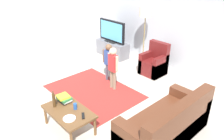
{
  "coord_description": "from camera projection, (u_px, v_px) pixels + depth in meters",
  "views": [
    {
      "loc": [
        3.35,
        -2.47,
        2.83
      ],
      "look_at": [
        0.0,
        0.6,
        0.65
      ],
      "focal_mm": 35.55,
      "sensor_mm": 36.0,
      "label": 1
    }
  ],
  "objects": [
    {
      "name": "ground",
      "position": [
        92.0,
        104.0,
        4.96
      ],
      "size": [
        7.8,
        7.8,
        0.0
      ],
      "primitive_type": "plane",
      "color": "beige"
    },
    {
      "name": "wall_back",
      "position": [
        175.0,
        22.0,
        6.2
      ],
      "size": [
        6.0,
        0.12,
        2.7
      ],
      "primitive_type": "cube",
      "color": "silver",
      "rests_on": "ground"
    },
    {
      "name": "wall_left",
      "position": [
        26.0,
        21.0,
        6.37
      ],
      "size": [
        0.12,
        6.0,
        2.7
      ],
      "primitive_type": "cube",
      "color": "silver",
      "rests_on": "ground"
    },
    {
      "name": "area_rug",
      "position": [
        94.0,
        91.0,
        5.44
      ],
      "size": [
        2.2,
        1.6,
        0.01
      ],
      "primitive_type": "cube",
      "color": "#9E2D28",
      "rests_on": "ground"
    },
    {
      "name": "tv_stand",
      "position": [
        112.0,
        49.0,
        7.47
      ],
      "size": [
        1.2,
        0.44,
        0.5
      ],
      "color": "slate",
      "rests_on": "ground"
    },
    {
      "name": "tv",
      "position": [
        112.0,
        31.0,
        7.2
      ],
      "size": [
        1.1,
        0.28,
        0.71
      ],
      "color": "black",
      "rests_on": "tv_stand"
    },
    {
      "name": "couch",
      "position": [
        168.0,
        126.0,
        3.85
      ],
      "size": [
        0.8,
        1.8,
        0.86
      ],
      "color": "brown",
      "rests_on": "ground"
    },
    {
      "name": "armchair",
      "position": [
        155.0,
        64.0,
        6.23
      ],
      "size": [
        0.6,
        0.6,
        0.9
      ],
      "color": "maroon",
      "rests_on": "ground"
    },
    {
      "name": "floor_lamp",
      "position": [
        146.0,
        15.0,
        6.2
      ],
      "size": [
        0.36,
        0.36,
        1.78
      ],
      "color": "#262626",
      "rests_on": "ground"
    },
    {
      "name": "child_near_tv",
      "position": [
        109.0,
        59.0,
        5.73
      ],
      "size": [
        0.31,
        0.2,
        1.01
      ],
      "color": "#4C4C59",
      "rests_on": "ground"
    },
    {
      "name": "child_center",
      "position": [
        113.0,
        65.0,
        5.32
      ],
      "size": [
        0.36,
        0.17,
        1.07
      ],
      "color": "gray",
      "rests_on": "ground"
    },
    {
      "name": "coffee_table",
      "position": [
        69.0,
        113.0,
        4.05
      ],
      "size": [
        1.0,
        0.6,
        0.42
      ],
      "color": "brown",
      "rests_on": "ground"
    },
    {
      "name": "book_stack",
      "position": [
        64.0,
        99.0,
        4.26
      ],
      "size": [
        0.27,
        0.24,
        0.14
      ],
      "color": "black",
      "rests_on": "coffee_table"
    },
    {
      "name": "bottle",
      "position": [
        54.0,
        100.0,
        4.08
      ],
      "size": [
        0.06,
        0.06,
        0.33
      ],
      "color": "#4C3319",
      "rests_on": "coffee_table"
    },
    {
      "name": "tv_remote",
      "position": [
        83.0,
        116.0,
        3.88
      ],
      "size": [
        0.17,
        0.13,
        0.02
      ],
      "primitive_type": "cube",
      "rotation": [
        0.0,
        0.0,
        -0.57
      ],
      "color": "black",
      "rests_on": "coffee_table"
    },
    {
      "name": "soda_can",
      "position": [
        75.0,
        106.0,
        4.05
      ],
      "size": [
        0.07,
        0.07,
        0.12
      ],
      "primitive_type": "cylinder",
      "color": "#2659B2",
      "rests_on": "coffee_table"
    },
    {
      "name": "plate",
      "position": [
        69.0,
        119.0,
        3.81
      ],
      "size": [
        0.22,
        0.22,
        0.02
      ],
      "color": "white",
      "rests_on": "coffee_table"
    }
  ]
}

